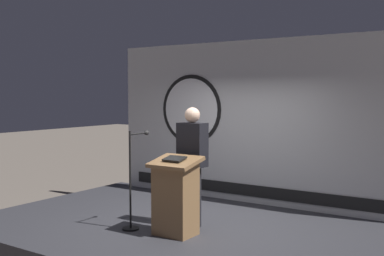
{
  "coord_description": "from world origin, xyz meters",
  "views": [
    {
      "loc": [
        3.75,
        -5.6,
        2.21
      ],
      "look_at": [
        0.03,
        -0.06,
        1.73
      ],
      "focal_mm": 44.61,
      "sensor_mm": 36.0,
      "label": 1
    }
  ],
  "objects": [
    {
      "name": "microphone_stand",
      "position": [
        -0.64,
        -0.56,
        0.78
      ],
      "size": [
        0.24,
        0.52,
        1.39
      ],
      "color": "black",
      "rests_on": "stage_platform"
    },
    {
      "name": "banner_display",
      "position": [
        -0.04,
        1.85,
        1.71
      ],
      "size": [
        5.59,
        0.12,
        2.83
      ],
      "color": "silver",
      "rests_on": "stage_platform"
    },
    {
      "name": "stage_platform",
      "position": [
        0.0,
        0.0,
        0.15
      ],
      "size": [
        6.4,
        4.0,
        0.3
      ],
      "primitive_type": "cube",
      "color": "#333338",
      "rests_on": "ground"
    },
    {
      "name": "podium",
      "position": [
        0.03,
        -0.46,
        0.82
      ],
      "size": [
        0.64,
        0.5,
        1.07
      ],
      "color": "olive",
      "rests_on": "stage_platform"
    },
    {
      "name": "speaker_person",
      "position": [
        -0.02,
        0.02,
        1.18
      ],
      "size": [
        0.4,
        0.26,
        1.71
      ],
      "color": "black",
      "rests_on": "stage_platform"
    },
    {
      "name": "ground_plane",
      "position": [
        0.0,
        0.0,
        0.0
      ],
      "size": [
        40.0,
        40.0,
        0.0
      ],
      "primitive_type": "plane",
      "color": "#6B6056"
    }
  ]
}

